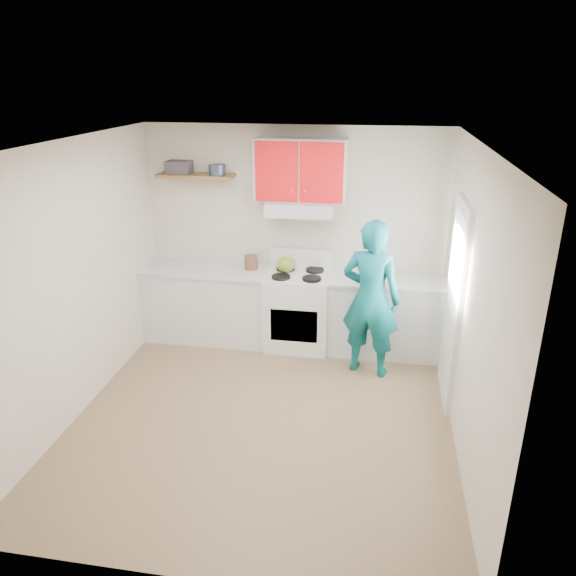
% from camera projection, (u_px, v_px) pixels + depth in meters
% --- Properties ---
extents(floor, '(3.80, 3.80, 0.00)m').
position_uv_depth(floor, '(264.00, 416.00, 5.36)').
color(floor, brown).
rests_on(floor, ground).
extents(ceiling, '(3.60, 3.80, 0.04)m').
position_uv_depth(ceiling, '(258.00, 144.00, 4.41)').
color(ceiling, white).
rests_on(ceiling, floor).
extents(back_wall, '(3.60, 0.04, 2.60)m').
position_uv_depth(back_wall, '(294.00, 236.00, 6.63)').
color(back_wall, beige).
rests_on(back_wall, floor).
extents(front_wall, '(3.60, 0.04, 2.60)m').
position_uv_depth(front_wall, '(192.00, 416.00, 3.14)').
color(front_wall, beige).
rests_on(front_wall, floor).
extents(left_wall, '(0.04, 3.80, 2.60)m').
position_uv_depth(left_wall, '(75.00, 282.00, 5.16)').
color(left_wall, beige).
rests_on(left_wall, floor).
extents(right_wall, '(0.04, 3.80, 2.60)m').
position_uv_depth(right_wall, '(470.00, 307.00, 4.61)').
color(right_wall, beige).
rests_on(right_wall, floor).
extents(door, '(0.05, 0.85, 2.05)m').
position_uv_depth(door, '(454.00, 304.00, 5.35)').
color(door, white).
rests_on(door, floor).
extents(door_glass, '(0.01, 0.55, 0.95)m').
position_uv_depth(door_glass, '(456.00, 263.00, 5.20)').
color(door_glass, white).
rests_on(door_glass, door).
extents(counter_left, '(1.52, 0.60, 0.90)m').
position_uv_depth(counter_left, '(208.00, 304.00, 6.82)').
color(counter_left, silver).
rests_on(counter_left, floor).
extents(counter_right, '(1.32, 0.60, 0.90)m').
position_uv_depth(counter_right, '(385.00, 316.00, 6.49)').
color(counter_right, silver).
rests_on(counter_right, floor).
extents(stove, '(0.76, 0.65, 0.92)m').
position_uv_depth(stove, '(298.00, 310.00, 6.62)').
color(stove, white).
rests_on(stove, floor).
extents(range_hood, '(0.76, 0.44, 0.15)m').
position_uv_depth(range_hood, '(300.00, 208.00, 6.27)').
color(range_hood, silver).
rests_on(range_hood, back_wall).
extents(upper_cabinets, '(1.02, 0.33, 0.70)m').
position_uv_depth(upper_cabinets, '(301.00, 170.00, 6.16)').
color(upper_cabinets, red).
rests_on(upper_cabinets, back_wall).
extents(shelf, '(0.90, 0.30, 0.04)m').
position_uv_depth(shelf, '(196.00, 175.00, 6.41)').
color(shelf, brown).
rests_on(shelf, back_wall).
extents(books, '(0.30, 0.23, 0.15)m').
position_uv_depth(books, '(179.00, 167.00, 6.40)').
color(books, '#413940').
rests_on(books, shelf).
extents(tin, '(0.26, 0.26, 0.12)m').
position_uv_depth(tin, '(217.00, 170.00, 6.31)').
color(tin, '#333D4C').
rests_on(tin, shelf).
extents(kettle, '(0.23, 0.23, 0.18)m').
position_uv_depth(kettle, '(286.00, 264.00, 6.52)').
color(kettle, olive).
rests_on(kettle, stove).
extents(crock, '(0.21, 0.21, 0.19)m').
position_uv_depth(crock, '(251.00, 263.00, 6.61)').
color(crock, '#533324').
rests_on(crock, counter_left).
extents(cutting_board, '(0.38, 0.31, 0.02)m').
position_uv_depth(cutting_board, '(370.00, 280.00, 6.30)').
color(cutting_board, olive).
rests_on(cutting_board, counter_right).
extents(silicone_mat, '(0.33, 0.29, 0.01)m').
position_uv_depth(silicone_mat, '(431.00, 281.00, 6.30)').
color(silicone_mat, red).
rests_on(silicone_mat, counter_right).
extents(person, '(0.72, 0.56, 1.76)m').
position_uv_depth(person, '(371.00, 299.00, 5.87)').
color(person, '#0B6467').
rests_on(person, floor).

